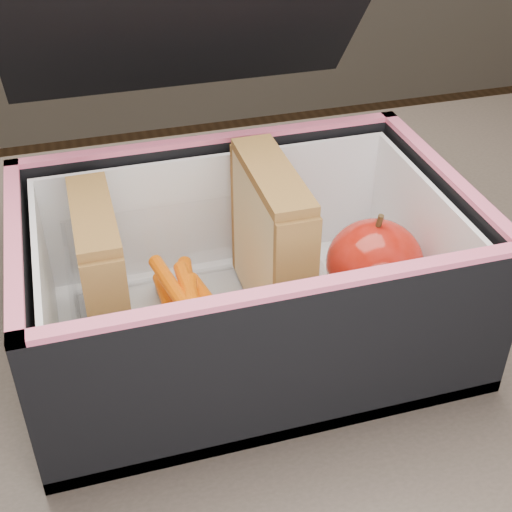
{
  "coord_description": "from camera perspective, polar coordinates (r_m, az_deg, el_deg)",
  "views": [
    {
      "loc": [
        -0.17,
        -0.33,
        1.1
      ],
      "look_at": [
        -0.06,
        0.06,
        0.81
      ],
      "focal_mm": 50.0,
      "sensor_mm": 36.0,
      "label": 1
    }
  ],
  "objects": [
    {
      "name": "paper_napkin",
      "position": [
        0.54,
        8.82,
        -3.36
      ],
      "size": [
        0.1,
        0.1,
        0.01
      ],
      "primitive_type": "cube",
      "rotation": [
        0.0,
        0.0,
        0.38
      ],
      "color": "white",
      "rests_on": "lunch_bag"
    },
    {
      "name": "carrot_sticks",
      "position": [
        0.5,
        -4.94,
        -4.25
      ],
      "size": [
        0.05,
        0.12,
        0.03
      ],
      "color": "#FA6407",
      "rests_on": "plastic_tub"
    },
    {
      "name": "red_apple",
      "position": [
        0.52,
        9.46,
        -0.64
      ],
      "size": [
        0.08,
        0.08,
        0.07
      ],
      "rotation": [
        0.0,
        0.0,
        0.11
      ],
      "color": "#9B1001",
      "rests_on": "paper_napkin"
    },
    {
      "name": "kitchen_table",
      "position": [
        0.58,
        7.64,
        -15.28
      ],
      "size": [
        1.2,
        0.8,
        0.75
      ],
      "color": "brown",
      "rests_on": "ground"
    },
    {
      "name": "sandwich_right",
      "position": [
        0.5,
        1.23,
        1.11
      ],
      "size": [
        0.03,
        0.1,
        0.11
      ],
      "color": "#DAC285",
      "rests_on": "plastic_tub"
    },
    {
      "name": "plastic_tub",
      "position": [
        0.5,
        -5.25,
        -2.43
      ],
      "size": [
        0.16,
        0.12,
        0.07
      ],
      "primitive_type": null,
      "color": "white",
      "rests_on": "lunch_bag"
    },
    {
      "name": "sandwich_left",
      "position": [
        0.48,
        -12.21,
        -1.58
      ],
      "size": [
        0.03,
        0.09,
        0.1
      ],
      "color": "#DAC285",
      "rests_on": "plastic_tub"
    },
    {
      "name": "lunch_bag",
      "position": [
        0.49,
        -0.97,
        -0.49
      ],
      "size": [
        0.3,
        0.32,
        0.26
      ],
      "color": "black",
      "rests_on": "kitchen_table"
    }
  ]
}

